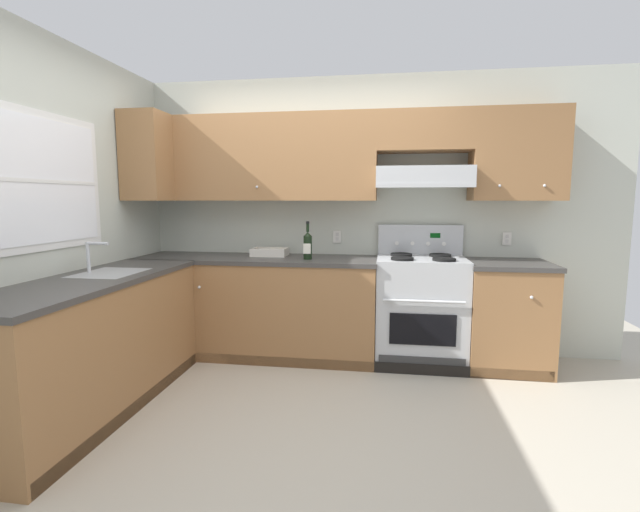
# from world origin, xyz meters

# --- Properties ---
(ground_plane) EXTENTS (7.04, 7.04, 0.00)m
(ground_plane) POSITION_xyz_m (0.00, 0.00, 0.00)
(ground_plane) COLOR #B2AA99
(wall_back) EXTENTS (4.68, 0.57, 2.55)m
(wall_back) POSITION_xyz_m (0.40, 1.53, 1.48)
(wall_back) COLOR beige
(wall_back) RESTS_ON ground_plane
(wall_left) EXTENTS (0.47, 4.00, 2.55)m
(wall_left) POSITION_xyz_m (-1.59, 0.23, 1.34)
(wall_left) COLOR beige
(wall_left) RESTS_ON ground_plane
(counter_back_run) EXTENTS (3.60, 0.65, 0.91)m
(counter_back_run) POSITION_xyz_m (0.06, 1.24, 0.45)
(counter_back_run) COLOR olive
(counter_back_run) RESTS_ON ground_plane
(counter_left_run) EXTENTS (0.63, 1.91, 1.13)m
(counter_left_run) POSITION_xyz_m (-1.24, -0.00, 0.46)
(counter_left_run) COLOR olive
(counter_left_run) RESTS_ON ground_plane
(stove) EXTENTS (0.76, 0.62, 1.20)m
(stove) POSITION_xyz_m (1.01, 1.25, 0.48)
(stove) COLOR #B7BABC
(stove) RESTS_ON ground_plane
(wine_bottle) EXTENTS (0.07, 0.08, 0.33)m
(wine_bottle) POSITION_xyz_m (0.02, 1.17, 1.04)
(wine_bottle) COLOR black
(wine_bottle) RESTS_ON counter_back_run
(bowl) EXTENTS (0.32, 0.21, 0.07)m
(bowl) POSITION_xyz_m (-0.37, 1.35, 0.93)
(bowl) COLOR beige
(bowl) RESTS_ON counter_back_run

